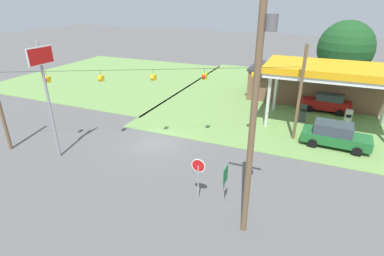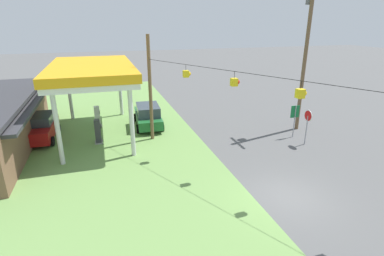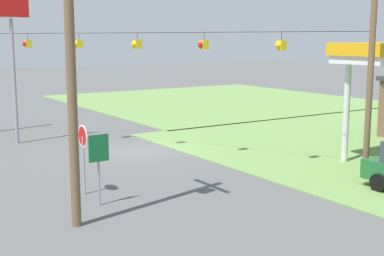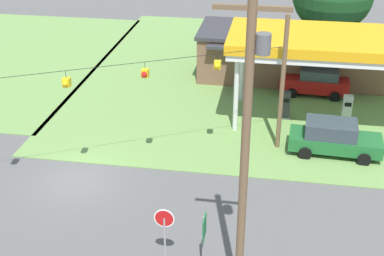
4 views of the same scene
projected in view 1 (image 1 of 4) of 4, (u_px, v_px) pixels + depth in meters
The scene contains 15 objects.
ground_plane at pixel (157, 144), 23.08m from camera, with size 160.00×160.00×0.00m, color #565656.
grass_verge_station_corner at pixel (345, 104), 31.33m from camera, with size 36.00×28.00×0.04m, color #6B934C.
grass_verge_opposite_corner at pixel (113, 76), 42.26m from camera, with size 24.00×24.00×0.04m, color #6B934C.
gas_station_canopy at pixel (333, 72), 24.32m from camera, with size 10.66×5.65×5.31m.
gas_station_store at pixel (321, 86), 31.57m from camera, with size 14.79×5.99×3.42m.
fuel_pump_near at pixel (303, 114), 26.57m from camera, with size 0.71×0.56×1.73m.
fuel_pump_far at pixel (348, 120), 25.28m from camera, with size 0.71×0.56×1.73m.
car_at_pumps_front at pixel (335, 135), 22.29m from camera, with size 4.90×2.31×1.85m.
car_at_pumps_rear at pixel (327, 102), 29.16m from camera, with size 4.52×2.26×1.84m.
stop_sign_roadside at pixel (198, 170), 16.15m from camera, with size 0.80×0.08×2.50m.
stop_sign_overhead at pixel (45, 81), 19.04m from camera, with size 0.22×1.93×7.91m.
route_sign at pixel (225, 179), 15.58m from camera, with size 0.10×0.70×2.40m.
utility_pole_main at pixel (255, 108), 12.04m from camera, with size 2.20×0.44×11.37m.
signal_span_gantry at pixel (154, 92), 21.40m from camera, with size 19.41×10.24×7.38m.
tree_behind_station at pixel (346, 48), 33.58m from camera, with size 6.07×6.07×8.08m.
Camera 1 is at (10.57, -17.92, 10.44)m, focal length 28.00 mm.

